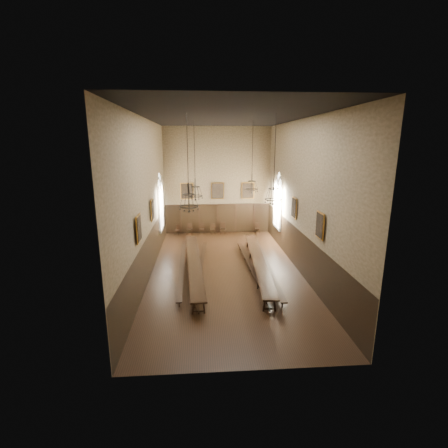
{
  "coord_description": "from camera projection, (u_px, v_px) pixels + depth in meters",
  "views": [
    {
      "loc": [
        -1.42,
        -18.52,
        7.58
      ],
      "look_at": [
        0.02,
        1.5,
        2.61
      ],
      "focal_mm": 26.0,
      "sensor_mm": 36.0,
      "label": 1
    }
  ],
  "objects": [
    {
      "name": "chair_1",
      "position": [
        189.0,
        231.0,
        27.83
      ],
      "size": [
        0.5,
        0.5,
        0.98
      ],
      "rotation": [
        0.0,
        0.0,
        -0.19
      ],
      "color": "black",
      "rests_on": "floor"
    },
    {
      "name": "portrait_back_0",
      "position": [
        187.0,
        191.0,
        27.38
      ],
      "size": [
        1.1,
        0.12,
        1.4
      ],
      "color": "#BB802D",
      "rests_on": "wall_back"
    },
    {
      "name": "chandelier_back_right",
      "position": [
        252.0,
        185.0,
        21.6
      ],
      "size": [
        0.84,
        0.84,
        4.52
      ],
      "color": "black",
      "rests_on": "ceiling"
    },
    {
      "name": "ceiling",
      "position": [
        226.0,
        117.0,
        17.69
      ],
      "size": [
        9.0,
        18.0,
        0.02
      ],
      "primitive_type": "cube",
      "color": "black",
      "rests_on": "ground"
    },
    {
      "name": "bench_right_inner",
      "position": [
        251.0,
        267.0,
        19.75
      ],
      "size": [
        0.59,
        9.03,
        0.41
      ],
      "rotation": [
        0.0,
        0.0,
        0.03
      ],
      "color": "black",
      "rests_on": "floor"
    },
    {
      "name": "wall_right",
      "position": [
        302.0,
        198.0,
        19.09
      ],
      "size": [
        0.02,
        18.0,
        9.0
      ],
      "primitive_type": "cube",
      "color": "#8D7657",
      "rests_on": "ground"
    },
    {
      "name": "portrait_right_0",
      "position": [
        294.0,
        208.0,
        20.24
      ],
      "size": [
        0.12,
        1.0,
        1.3
      ],
      "color": "#BB802D",
      "rests_on": "wall_right"
    },
    {
      "name": "chandelier_front_left",
      "position": [
        189.0,
        201.0,
        16.09
      ],
      "size": [
        0.95,
        0.95,
        4.62
      ],
      "color": "black",
      "rests_on": "ceiling"
    },
    {
      "name": "portrait_back_2",
      "position": [
        248.0,
        191.0,
        27.75
      ],
      "size": [
        1.1,
        0.12,
        1.4
      ],
      "color": "#BB802D",
      "rests_on": "wall_back"
    },
    {
      "name": "window_right",
      "position": [
        278.0,
        200.0,
        24.67
      ],
      "size": [
        0.2,
        2.2,
        4.6
      ],
      "primitive_type": null,
      "color": "white",
      "rests_on": "wall_right"
    },
    {
      "name": "chandelier_back_left",
      "position": [
        195.0,
        191.0,
        21.13
      ],
      "size": [
        0.94,
        0.94,
        4.9
      ],
      "color": "black",
      "rests_on": "ceiling"
    },
    {
      "name": "table_left",
      "position": [
        194.0,
        267.0,
        19.4
      ],
      "size": [
        1.38,
        10.69,
        0.83
      ],
      "rotation": [
        0.0,
        0.0,
        0.06
      ],
      "color": "black",
      "rests_on": "floor"
    },
    {
      "name": "bench_left_inner",
      "position": [
        201.0,
        268.0,
        19.6
      ],
      "size": [
        0.94,
        9.59,
        0.43
      ],
      "rotation": [
        0.0,
        0.0,
        -0.07
      ],
      "color": "black",
      "rests_on": "floor"
    },
    {
      "name": "portrait_left_0",
      "position": [
        152.0,
        210.0,
        19.63
      ],
      "size": [
        0.12,
        1.0,
        1.3
      ],
      "color": "#BB802D",
      "rests_on": "wall_left"
    },
    {
      "name": "floor",
      "position": [
        225.0,
        271.0,
        19.86
      ],
      "size": [
        9.0,
        18.0,
        0.02
      ],
      "primitive_type": "cube",
      "color": "black",
      "rests_on": "ground"
    },
    {
      "name": "chair_0",
      "position": [
        177.0,
        232.0,
        27.76
      ],
      "size": [
        0.49,
        0.5,
        0.87
      ],
      "rotation": [
        0.0,
        0.0,
        -0.35
      ],
      "color": "black",
      "rests_on": "floor"
    },
    {
      "name": "wall_back",
      "position": [
        217.0,
        181.0,
        27.5
      ],
      "size": [
        9.0,
        0.02,
        9.0
      ],
      "primitive_type": "cube",
      "color": "#8D7657",
      "rests_on": "ground"
    },
    {
      "name": "wainscot_panelling",
      "position": [
        225.0,
        252.0,
        19.56
      ],
      "size": [
        9.0,
        18.0,
        2.5
      ],
      "primitive_type": null,
      "color": "black",
      "rests_on": "floor"
    },
    {
      "name": "table_right",
      "position": [
        258.0,
        265.0,
        19.67
      ],
      "size": [
        1.42,
        10.7,
        0.83
      ],
      "rotation": [
        0.0,
        0.0,
        -0.06
      ],
      "color": "black",
      "rests_on": "floor"
    },
    {
      "name": "chair_3",
      "position": [
        213.0,
        231.0,
        28.0
      ],
      "size": [
        0.43,
        0.43,
        0.89
      ],
      "rotation": [
        0.0,
        0.0,
        0.12
      ],
      "color": "black",
      "rests_on": "floor"
    },
    {
      "name": "portrait_right_1",
      "position": [
        320.0,
        225.0,
        15.88
      ],
      "size": [
        0.12,
        1.0,
        1.3
      ],
      "color": "#BB802D",
      "rests_on": "wall_right"
    },
    {
      "name": "wall_left",
      "position": [
        147.0,
        200.0,
        18.46
      ],
      "size": [
        0.02,
        18.0,
        9.0
      ],
      "primitive_type": "cube",
      "color": "#8D7657",
      "rests_on": "ground"
    },
    {
      "name": "chandelier_front_right",
      "position": [
        273.0,
        194.0,
        16.3
      ],
      "size": [
        0.85,
        0.85,
        4.3
      ],
      "color": "black",
      "rests_on": "ceiling"
    },
    {
      "name": "portrait_back_1",
      "position": [
        218.0,
        191.0,
        27.57
      ],
      "size": [
        1.1,
        0.12,
        1.4
      ],
      "color": "#BB802D",
      "rests_on": "wall_back"
    },
    {
      "name": "chair_2",
      "position": [
        202.0,
        231.0,
        28.01
      ],
      "size": [
        0.42,
        0.42,
        0.93
      ],
      "rotation": [
        0.0,
        0.0,
        -0.02
      ],
      "color": "black",
      "rests_on": "floor"
    },
    {
      "name": "wall_front",
      "position": [
        248.0,
        246.0,
        10.05
      ],
      "size": [
        9.0,
        0.02,
        9.0
      ],
      "primitive_type": "cube",
      "color": "#8D7657",
      "rests_on": "ground"
    },
    {
      "name": "portrait_left_1",
      "position": [
        139.0,
        229.0,
        15.27
      ],
      "size": [
        0.12,
        1.0,
        1.3
      ],
      "color": "#BB802D",
      "rests_on": "wall_left"
    },
    {
      "name": "bench_right_outer",
      "position": [
        266.0,
        264.0,
        20.18
      ],
      "size": [
        0.73,
        10.77,
        0.48
      ],
      "rotation": [
        0.0,
        0.0,
        -0.04
      ],
      "color": "black",
      "rests_on": "floor"
    },
    {
      "name": "chair_7",
      "position": [
        257.0,
        230.0,
        28.31
      ],
      "size": [
        0.41,
        0.41,
        0.88
      ],
      "rotation": [
        0.0,
        0.0,
        -0.06
      ],
      "color": "black",
      "rests_on": "floor"
    },
    {
      "name": "chair_4",
      "position": [
        223.0,
        230.0,
        28.05
      ],
      "size": [
        0.5,
        0.5,
        1.0
      ],
      "rotation": [
        0.0,
        0.0,
        -0.14
      ],
      "color": "black",
      "rests_on": "floor"
    },
    {
      "name": "bench_left_outer",
      "position": [
        182.0,
        267.0,
        19.78
      ],
      "size": [
        0.51,
        9.78,
        0.44
      ],
      "rotation": [
        0.0,
        0.0,
        0.02
      ],
      "color": "black",
      "rests_on": "floor"
    },
    {
      "name": "window_left",
      "position": [
        160.0,
        202.0,
        24.06
      ],
      "size": [
        0.2,
        2.2,
        4.6
      ],
      "primitive_type": null,
      "color": "white",
      "rests_on": "wall_left"
    }
  ]
}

